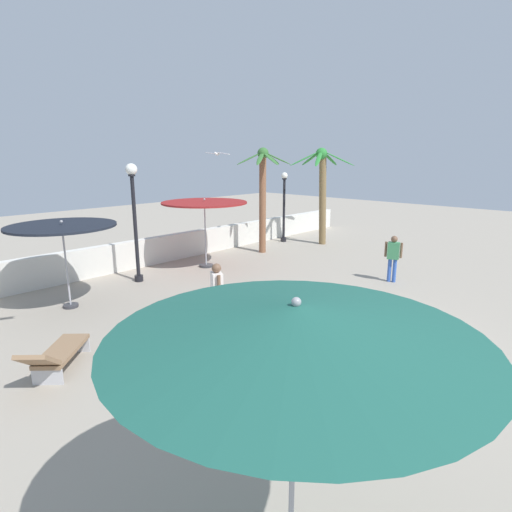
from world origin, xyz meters
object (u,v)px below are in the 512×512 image
(lounge_chair_0, at_px, (367,318))
(guest_0, at_px, (217,290))
(palm_tree_1, at_px, (263,187))
(palm_tree_2, at_px, (322,185))
(lamp_post_1, at_px, (134,210))
(seagull_0, at_px, (217,154))
(lamp_post_0, at_px, (284,204))
(patio_umbrella_1, at_px, (204,205))
(patio_umbrella_2, at_px, (62,229))
(guest_1, at_px, (393,254))
(lounge_chair_1, at_px, (56,354))
(patio_umbrella_0, at_px, (296,323))

(lounge_chair_0, distance_m, guest_0, 3.56)
(palm_tree_1, distance_m, palm_tree_2, 3.18)
(lamp_post_1, bearing_deg, seagull_0, 16.21)
(lamp_post_0, bearing_deg, palm_tree_1, -161.48)
(palm_tree_1, distance_m, guest_0, 8.43)
(patio_umbrella_1, relative_size, patio_umbrella_2, 1.13)
(lounge_chair_0, distance_m, guest_1, 4.57)
(lounge_chair_1, bearing_deg, guest_0, -10.23)
(lounge_chair_1, distance_m, guest_0, 3.61)
(patio_umbrella_2, distance_m, guest_0, 4.58)
(palm_tree_1, bearing_deg, lamp_post_1, 178.87)
(lounge_chair_1, bearing_deg, lounge_chair_0, -30.99)
(palm_tree_1, xyz_separation_m, lounge_chair_1, (-10.26, -4.07, -2.41))
(patio_umbrella_1, xyz_separation_m, seagull_0, (2.10, 1.60, 1.85))
(lamp_post_1, height_order, guest_0, lamp_post_1)
(lamp_post_1, bearing_deg, patio_umbrella_2, -162.99)
(palm_tree_2, bearing_deg, lounge_chair_0, -139.31)
(patio_umbrella_1, relative_size, palm_tree_2, 0.70)
(patio_umbrella_2, relative_size, palm_tree_2, 0.62)
(lamp_post_0, bearing_deg, patio_umbrella_2, -172.30)
(patio_umbrella_2, bearing_deg, lounge_chair_0, -59.62)
(seagull_0, bearing_deg, palm_tree_1, -53.14)
(palm_tree_1, height_order, palm_tree_2, palm_tree_2)
(palm_tree_2, xyz_separation_m, lounge_chair_1, (-13.31, -3.17, -2.38))
(palm_tree_1, bearing_deg, patio_umbrella_2, -175.48)
(patio_umbrella_0, relative_size, lounge_chair_0, 1.61)
(palm_tree_2, relative_size, lounge_chair_1, 2.57)
(palm_tree_1, relative_size, lamp_post_0, 1.33)
(palm_tree_2, height_order, lounge_chair_1, palm_tree_2)
(seagull_0, bearing_deg, lounge_chair_1, -148.48)
(palm_tree_2, xyz_separation_m, lounge_chair_0, (-7.65, -6.57, -2.37))
(patio_umbrella_0, height_order, patio_umbrella_2, patio_umbrella_0)
(patio_umbrella_1, xyz_separation_m, lamp_post_0, (5.65, 0.89, -0.48))
(patio_umbrella_2, distance_m, lounge_chair_1, 4.19)
(lamp_post_0, bearing_deg, lamp_post_1, -175.30)
(palm_tree_2, bearing_deg, seagull_0, 150.03)
(palm_tree_1, relative_size, lounge_chair_0, 2.31)
(patio_umbrella_1, height_order, lamp_post_0, lamp_post_0)
(lamp_post_0, relative_size, guest_0, 2.06)
(guest_0, relative_size, guest_1, 1.05)
(lamp_post_0, bearing_deg, patio_umbrella_0, -140.30)
(lamp_post_1, bearing_deg, guest_1, -47.22)
(patio_umbrella_0, xyz_separation_m, seagull_0, (9.26, 11.35, 1.42))
(patio_umbrella_0, relative_size, palm_tree_2, 0.69)
(guest_1, bearing_deg, patio_umbrella_1, 116.39)
(lamp_post_0, height_order, guest_0, lamp_post_0)
(patio_umbrella_2, relative_size, palm_tree_1, 0.62)
(lounge_chair_1, bearing_deg, seagull_0, 31.52)
(lamp_post_0, distance_m, guest_1, 7.41)
(lounge_chair_1, height_order, guest_0, guest_0)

